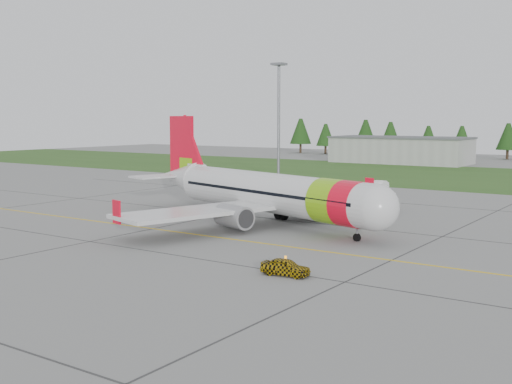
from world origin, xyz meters
The scene contains 8 objects.
ground centered at (0.00, 0.00, 0.00)m, with size 320.00×320.00×0.00m, color gray.
aircraft centered at (-7.48, 17.07, 3.21)m, with size 35.81×33.82×11.12m.
follow_me_car centered at (5.75, -0.65, 1.76)m, with size 1.42×1.20×3.52m, color gold.
service_van centered at (-10.33, 52.14, 2.24)m, with size 1.56×1.47×4.47m, color white.
grass_strip centered at (0.00, 82.00, 0.01)m, with size 320.00×50.00×0.03m, color #30561E.
taxi_guideline centered at (0.00, 8.00, 0.01)m, with size 120.00×0.25×0.02m, color gold.
hangar_west centered at (-30.00, 110.00, 3.00)m, with size 32.00×14.00×6.00m, color #A8A8A3.
floodlight_mast centered at (-32.00, 58.00, 10.00)m, with size 0.50×0.50×20.00m, color slate.
Camera 1 is at (28.66, -37.77, 10.89)m, focal length 45.00 mm.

